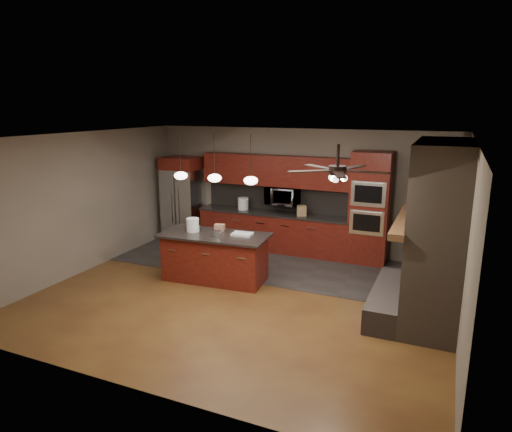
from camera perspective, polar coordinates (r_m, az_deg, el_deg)
The scene contains 22 objects.
ground at distance 8.24m, azimuth -1.67°, elevation -9.93°, with size 7.00×7.00×0.00m, color brown.
ceiling at distance 7.57m, azimuth -1.82°, elevation 9.88°, with size 7.00×6.00×0.02m, color white.
back_wall at distance 10.52m, azimuth 5.23°, elevation 3.21°, with size 7.00×0.02×2.80m, color gray.
right_wall at distance 7.10m, azimuth 24.82°, elevation -3.16°, with size 0.02×6.00×2.80m, color gray.
left_wall at distance 9.77m, azimuth -20.67°, elevation 1.57°, with size 0.02×6.00×2.80m, color gray.
slate_tile_patch at distance 9.78m, azimuth 2.83°, elevation -6.02°, with size 7.00×2.40×0.01m, color #32302D.
fireplace_column at distance 7.51m, azimuth 21.19°, elevation -2.75°, with size 1.30×2.10×2.80m.
back_cabinetry at distance 10.54m, azimuth 2.28°, elevation 0.47°, with size 3.59×0.64×2.20m.
oven_tower at distance 9.87m, azimuth 14.04°, elevation 0.93°, with size 0.80×0.63×2.38m.
microwave at distance 10.39m, azimuth 3.34°, elevation 2.56°, with size 0.73×0.41×0.50m, color silver.
refrigerator at distance 11.46m, azimuth -9.12°, elevation 2.13°, with size 0.89×0.75×2.08m.
kitchen_island at distance 8.83m, azimuth -5.16°, elevation -5.12°, with size 2.13×1.09×0.92m.
white_bucket at distance 8.89m, azimuth -7.91°, elevation -1.11°, with size 0.24×0.24×0.26m, color white.
paint_can at distance 8.53m, azimuth -4.89°, elevation -2.20°, with size 0.16×0.16×0.11m, color #A9A8AD.
paint_tray at distance 8.60m, azimuth -1.73°, elevation -2.26°, with size 0.38×0.27×0.04m, color white.
cardboard_box at distance 8.92m, azimuth -4.57°, elevation -1.43°, with size 0.19×0.14×0.12m, color #A57355.
counter_bucket at distance 10.77m, azimuth -1.62°, elevation 1.56°, with size 0.25×0.25×0.28m, color white.
counter_box at distance 10.21m, azimuth 5.71°, elevation 0.66°, with size 0.20×0.16×0.23m, color #A27F53.
pendant_left at distance 9.07m, azimuth -9.38°, elevation 5.03°, with size 0.26×0.26×0.92m.
pendant_center at distance 8.69m, azimuth -5.19°, elevation 4.78°, with size 0.26×0.26×0.92m.
pendant_right at distance 8.36m, azimuth -0.66°, elevation 4.48°, with size 0.26×0.26×0.92m.
ceiling_fan at distance 6.25m, azimuth 10.15°, elevation 5.72°, with size 1.27×1.33×0.41m.
Camera 1 is at (3.22, -6.83, 3.30)m, focal length 32.00 mm.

